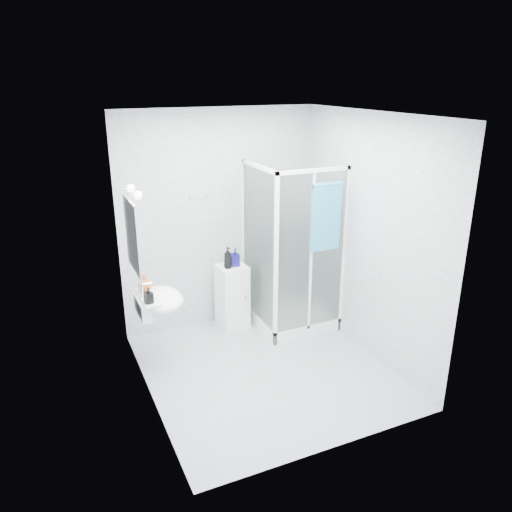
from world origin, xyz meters
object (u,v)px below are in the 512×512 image
shampoo_bottle_a (228,258)px  hand_towel (326,215)px  wall_basin (158,300)px  soap_dispenser_orange (144,283)px  soap_dispenser_black (148,295)px  shampoo_bottle_b (235,257)px  shower_enclosure (288,293)px  storage_cabinet (232,296)px

shampoo_bottle_a → hand_towel: bearing=-34.8°
wall_basin → soap_dispenser_orange: bearing=126.9°
soap_dispenser_orange → shampoo_bottle_a: bearing=21.6°
wall_basin → soap_dispenser_black: bearing=-126.2°
shampoo_bottle_a → soap_dispenser_orange: size_ratio=1.47×
hand_towel → soap_dispenser_black: hand_towel is taller
hand_towel → shampoo_bottle_b: size_ratio=3.57×
hand_towel → shampoo_bottle_a: 1.24m
wall_basin → shower_enclosure: bearing=10.8°
shampoo_bottle_b → soap_dispenser_orange: (-1.17, -0.46, 0.05)m
shampoo_bottle_a → soap_dispenser_orange: bearing=-158.4°
storage_cabinet → shampoo_bottle_a: shampoo_bottle_a is taller
wall_basin → soap_dispenser_black: size_ratio=3.43×
shampoo_bottle_a → soap_dispenser_black: size_ratio=1.57×
storage_cabinet → shampoo_bottle_b: (0.04, -0.01, 0.51)m
wall_basin → hand_towel: hand_towel is taller
shampoo_bottle_a → soap_dispenser_orange: 1.14m
shower_enclosure → shampoo_bottle_b: 0.79m
hand_towel → storage_cabinet: bearing=141.2°
shower_enclosure → hand_towel: shower_enclosure is taller
hand_towel → shampoo_bottle_b: hand_towel is taller
wall_basin → soap_dispenser_orange: (-0.10, 0.13, 0.15)m
wall_basin → shampoo_bottle_a: (0.97, 0.55, 0.13)m
shower_enclosure → hand_towel: 1.14m
wall_basin → storage_cabinet: 1.26m
wall_basin → soap_dispenser_orange: soap_dispenser_orange is taller
shower_enclosure → shampoo_bottle_b: size_ratio=9.41×
wall_basin → shampoo_bottle_b: bearing=28.5°
hand_towel → soap_dispenser_black: size_ratio=4.64×
shampoo_bottle_a → shampoo_bottle_b: (0.10, 0.03, -0.02)m
soap_dispenser_orange → shampoo_bottle_b: bearing=21.3°
storage_cabinet → shampoo_bottle_a: (-0.06, -0.05, 0.53)m
wall_basin → shampoo_bottle_a: bearing=29.5°
storage_cabinet → shampoo_bottle_a: 0.53m
shampoo_bottle_a → shampoo_bottle_b: 0.11m
hand_towel → shampoo_bottle_a: (-0.91, 0.63, -0.57)m
shampoo_bottle_a → storage_cabinet: bearing=35.8°
soap_dispenser_black → hand_towel: bearing=2.3°
shower_enclosure → storage_cabinet: (-0.62, 0.28, -0.05)m
shower_enclosure → soap_dispenser_orange: 1.83m
storage_cabinet → soap_dispenser_orange: 1.34m
shower_enclosure → storage_cabinet: 0.68m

